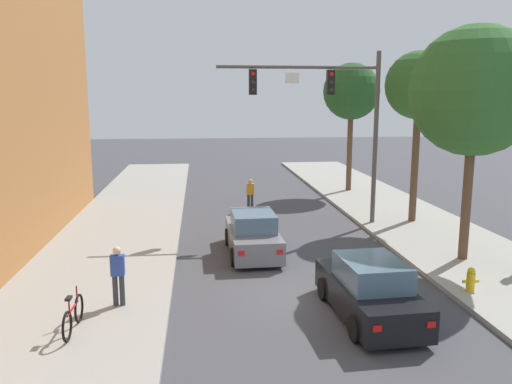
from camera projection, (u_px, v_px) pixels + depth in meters
The scene contains 12 objects.
ground_plane at pixel (309, 294), 15.12m from camera, with size 120.00×120.00×0.00m, color #424247.
sidewalk_left at pixel (81, 301), 14.40m from camera, with size 5.00×60.00×0.15m, color #99968E.
traffic_signal_mast at pixel (332, 105), 22.13m from camera, with size 7.05×0.38×7.50m.
car_lead_grey at pixel (253, 235), 18.88m from camera, with size 1.90×4.27×1.60m.
car_following_black at pixel (369, 291), 13.42m from camera, with size 2.00×4.32×1.60m.
pedestrian_sidewalk_left_walker at pixel (118, 273), 13.77m from camera, with size 0.36×0.22×1.64m.
pedestrian_crossing_road at pixel (250, 193), 26.12m from camera, with size 0.36×0.22×1.64m.
bicycle_leaning at pixel (73, 316), 12.30m from camera, with size 0.13×1.77×0.98m.
fire_hydrant at pixel (471, 280), 14.86m from camera, with size 0.48×0.24×0.72m.
street_tree_nearest at pixel (475, 91), 16.97m from camera, with size 4.31×4.31×7.90m.
street_tree_second at pixel (419, 87), 22.50m from camera, with size 2.98×2.98×7.56m.
street_tree_third at pixel (351, 92), 30.35m from camera, with size 3.33×3.33×7.57m.
Camera 1 is at (-3.13, -14.08, 5.67)m, focal length 36.15 mm.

